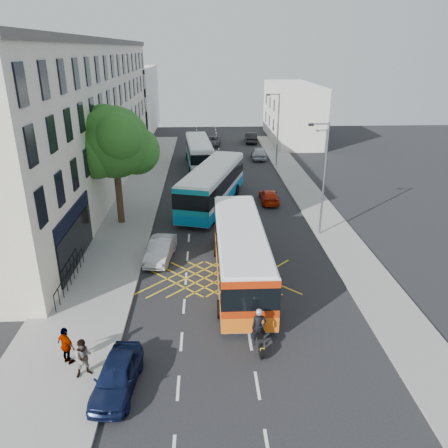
{
  "coord_description": "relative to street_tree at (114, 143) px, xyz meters",
  "views": [
    {
      "loc": [
        -2.0,
        -16.86,
        12.67
      ],
      "look_at": [
        -0.8,
        9.09,
        2.2
      ],
      "focal_mm": 35.0,
      "sensor_mm": 36.0,
      "label": 1
    }
  ],
  "objects": [
    {
      "name": "building_right",
      "position": [
        19.51,
        33.03,
        -2.29
      ],
      "size": [
        6.0,
        18.0,
        8.0
      ],
      "primitive_type": "cube",
      "color": "silver",
      "rests_on": "ground"
    },
    {
      "name": "bus_near",
      "position": [
        8.51,
        -9.2,
        -4.56
      ],
      "size": [
        2.95,
        11.7,
        3.29
      ],
      "rotation": [
        0.0,
        0.0,
        -0.0
      ],
      "color": "silver",
      "rests_on": "ground"
    },
    {
      "name": "parked_car_blue",
      "position": [
        2.91,
        -17.9,
        -5.64
      ],
      "size": [
        1.87,
        3.94,
        1.3
      ],
      "primitive_type": "imported",
      "rotation": [
        0.0,
        0.0,
        -0.09
      ],
      "color": "#0D1536",
      "rests_on": "ground"
    },
    {
      "name": "terrace_far",
      "position": [
        -5.49,
        40.03,
        -1.29
      ],
      "size": [
        8.0,
        20.0,
        10.0
      ],
      "primitive_type": "cube",
      "color": "silver",
      "rests_on": "ground"
    },
    {
      "name": "pedestrian_far",
      "position": [
        0.56,
        -16.4,
        -5.27
      ],
      "size": [
        1.08,
        0.94,
        1.75
      ],
      "primitive_type": "imported",
      "rotation": [
        0.0,
        0.0,
        2.52
      ],
      "color": "gray",
      "rests_on": "pavement_left"
    },
    {
      "name": "bus_mid",
      "position": [
        7.19,
        3.96,
        -4.48
      ],
      "size": [
        6.21,
        12.53,
        3.44
      ],
      "rotation": [
        0.0,
        0.0,
        -0.29
      ],
      "color": "silver",
      "rests_on": "ground"
    },
    {
      "name": "ground",
      "position": [
        8.51,
        -14.97,
        -6.29
      ],
      "size": [
        120.0,
        120.0,
        0.0
      ],
      "primitive_type": "plane",
      "color": "black",
      "rests_on": "ground"
    },
    {
      "name": "railings",
      "position": [
        -1.19,
        -9.67,
        -5.57
      ],
      "size": [
        0.08,
        5.6,
        1.14
      ],
      "primitive_type": null,
      "color": "black",
      "rests_on": "pavement_left"
    },
    {
      "name": "distant_car_dark",
      "position": [
        13.32,
        30.95,
        -5.55
      ],
      "size": [
        1.71,
        4.52,
        1.47
      ],
      "primitive_type": "imported",
      "rotation": [
        0.0,
        0.0,
        3.11
      ],
      "color": "black",
      "rests_on": "ground"
    },
    {
      "name": "terrace_main",
      "position": [
        -5.49,
        9.52,
        0.46
      ],
      "size": [
        8.3,
        45.0,
        13.5
      ],
      "color": "beige",
      "rests_on": "ground"
    },
    {
      "name": "pedestrian_near",
      "position": [
        1.51,
        -17.19,
        -5.29
      ],
      "size": [
        1.02,
        0.92,
        1.71
      ],
      "primitive_type": "imported",
      "rotation": [
        0.0,
        0.0,
        0.4
      ],
      "color": "gray",
      "rests_on": "pavement_left"
    },
    {
      "name": "bus_far",
      "position": [
        5.94,
        17.62,
        -4.68
      ],
      "size": [
        3.39,
        11.03,
        3.05
      ],
      "rotation": [
        0.0,
        0.0,
        0.08
      ],
      "color": "silver",
      "rests_on": "ground"
    },
    {
      "name": "parked_car_silver",
      "position": [
        3.61,
        -6.32,
        -5.62
      ],
      "size": [
        1.93,
        4.22,
        1.34
      ],
      "primitive_type": "imported",
      "rotation": [
        0.0,
        0.0,
        -0.13
      ],
      "color": "#B1B5BA",
      "rests_on": "ground"
    },
    {
      "name": "distant_car_grey",
      "position": [
        7.73,
        29.17,
        -5.67
      ],
      "size": [
        2.47,
        4.63,
        1.24
      ],
      "primitive_type": "imported",
      "rotation": [
        0.0,
        0.0,
        -0.09
      ],
      "color": "#404248",
      "rests_on": "ground"
    },
    {
      "name": "lamp_far",
      "position": [
        14.71,
        17.03,
        -1.68
      ],
      "size": [
        1.45,
        0.15,
        8.0
      ],
      "color": "slate",
      "rests_on": "pavement_right"
    },
    {
      "name": "red_hatchback",
      "position": [
        12.18,
        4.57,
        -5.74
      ],
      "size": [
        1.63,
        3.86,
        1.11
      ],
      "primitive_type": "imported",
      "rotation": [
        0.0,
        0.0,
        3.12
      ],
      "color": "#AD2007",
      "rests_on": "ground"
    },
    {
      "name": "pavement_left",
      "position": [
        0.01,
        0.03,
        -6.22
      ],
      "size": [
        5.0,
        70.0,
        0.15
      ],
      "primitive_type": "cube",
      "color": "gray",
      "rests_on": "ground"
    },
    {
      "name": "distant_car_silver",
      "position": [
        13.23,
        20.89,
        -5.56
      ],
      "size": [
        1.93,
        4.38,
        1.47
      ],
      "primitive_type": "imported",
      "rotation": [
        0.0,
        0.0,
        3.1
      ],
      "color": "#B1B4B9",
      "rests_on": "ground"
    },
    {
      "name": "lamp_near",
      "position": [
        14.71,
        -2.97,
        -1.68
      ],
      "size": [
        1.45,
        0.15,
        8.0
      ],
      "color": "slate",
      "rests_on": "pavement_right"
    },
    {
      "name": "pavement_right",
      "position": [
        16.01,
        0.03,
        -6.22
      ],
      "size": [
        3.0,
        70.0,
        0.15
      ],
      "primitive_type": "cube",
      "color": "gray",
      "rests_on": "ground"
    },
    {
      "name": "motorbike",
      "position": [
        8.82,
        -15.51,
        -5.34
      ],
      "size": [
        0.71,
        2.28,
        2.02
      ],
      "rotation": [
        0.0,
        0.0,
        0.06
      ],
      "color": "black",
      "rests_on": "ground"
    },
    {
      "name": "street_tree",
      "position": [
        0.0,
        0.0,
        0.0
      ],
      "size": [
        6.3,
        5.7,
        8.8
      ],
      "color": "#382619",
      "rests_on": "pavement_left"
    }
  ]
}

